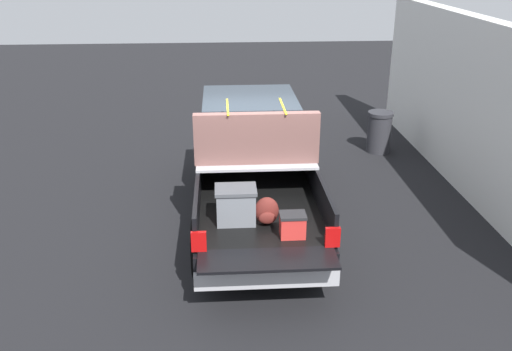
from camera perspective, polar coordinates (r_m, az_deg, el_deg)
ground_plane at (r=10.09m, az=-0.23°, el=-4.47°), size 40.00×40.00×0.00m
pickup_truck at (r=10.04m, az=-0.39°, el=1.60°), size 6.05×2.06×2.23m
building_facade at (r=11.57m, az=21.71°, el=6.40°), size 10.05×0.36×3.36m
trash_can at (r=13.54m, az=12.56°, el=4.42°), size 0.60×0.60×0.98m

